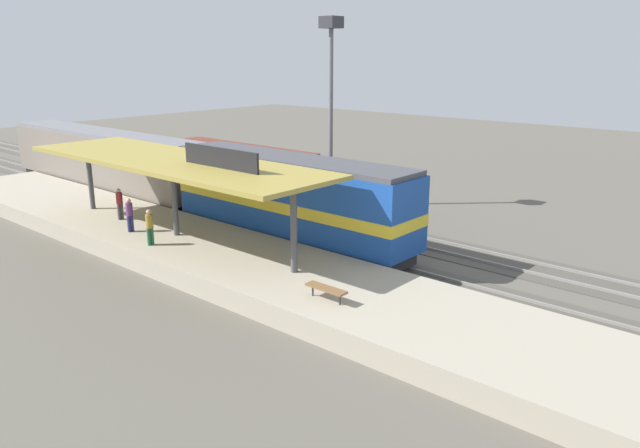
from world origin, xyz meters
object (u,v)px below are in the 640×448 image
(locomotive, at_px, (290,199))
(person_walking, at_px, (150,225))
(platform_bench, at_px, (326,289))
(person_boarding, at_px, (120,202))
(freight_car, at_px, (240,173))
(passenger_carriage_single, at_px, (103,161))
(light_mast, at_px, (331,73))
(person_waiting, at_px, (130,213))

(locomotive, xyz_separation_m, person_walking, (-6.38, 2.97, -0.56))
(platform_bench, distance_m, locomotive, 9.68)
(person_walking, height_order, person_boarding, same)
(freight_car, distance_m, person_boarding, 9.47)
(passenger_carriage_single, bearing_deg, platform_bench, -103.23)
(passenger_carriage_single, height_order, person_walking, passenger_carriage_single)
(platform_bench, bearing_deg, person_boarding, 85.68)
(platform_bench, distance_m, passenger_carriage_single, 26.23)
(passenger_carriage_single, distance_m, person_boarding, 11.02)
(person_walking, bearing_deg, locomotive, -24.99)
(platform_bench, bearing_deg, light_mast, 39.57)
(freight_car, height_order, person_walking, freight_car)
(freight_car, height_order, person_waiting, freight_car)
(platform_bench, relative_size, passenger_carriage_single, 0.08)
(light_mast, bearing_deg, locomotive, -153.49)
(person_waiting, relative_size, person_boarding, 1.00)
(locomotive, xyz_separation_m, freight_car, (4.60, 9.02, -0.44))
(locomotive, bearing_deg, person_waiting, 135.67)
(light_mast, distance_m, person_walking, 15.64)
(person_waiting, xyz_separation_m, person_boarding, (0.94, 2.47, 0.00))
(freight_car, distance_m, person_waiting, 10.91)
(passenger_carriage_single, distance_m, light_mast, 17.23)
(locomotive, bearing_deg, platform_bench, -128.60)
(locomotive, relative_size, person_walking, 8.44)
(locomotive, xyz_separation_m, light_mast, (7.80, 3.89, 5.99))
(platform_bench, xyz_separation_m, person_waiting, (0.24, 13.15, 0.51))
(freight_car, relative_size, person_waiting, 7.02)
(passenger_carriage_single, height_order, freight_car, passenger_carriage_single)
(person_waiting, bearing_deg, passenger_carriage_single, 65.02)
(passenger_carriage_single, relative_size, freight_car, 1.67)
(locomotive, height_order, passenger_carriage_single, locomotive)
(platform_bench, height_order, person_walking, person_walking)
(freight_car, relative_size, person_walking, 7.02)
(passenger_carriage_single, xyz_separation_m, person_waiting, (-5.76, -12.37, -0.46))
(locomotive, height_order, person_boarding, locomotive)
(light_mast, height_order, person_boarding, light_mast)
(locomotive, bearing_deg, passenger_carriage_single, 90.00)
(freight_car, bearing_deg, person_walking, -151.13)
(locomotive, height_order, person_walking, locomotive)
(passenger_carriage_single, relative_size, person_walking, 11.70)
(platform_bench, distance_m, freight_car, 19.65)
(platform_bench, distance_m, person_boarding, 15.67)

